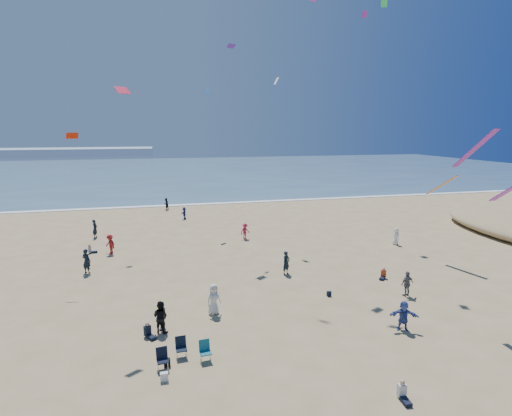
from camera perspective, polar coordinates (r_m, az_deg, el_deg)
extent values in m
plane|color=tan|center=(17.62, -0.05, -27.04)|extent=(220.00, 220.00, 0.00)
cube|color=#476B84|center=(109.04, -12.18, 5.16)|extent=(220.00, 100.00, 0.06)
cube|color=white|center=(59.54, -10.51, 0.43)|extent=(220.00, 1.20, 0.08)
cube|color=#7A8EA8|center=(192.23, -31.32, 6.75)|extent=(110.00, 20.00, 3.20)
imported|color=maroon|center=(37.93, -20.11, -4.88)|extent=(1.24, 1.28, 1.75)
imported|color=navy|center=(50.32, -10.22, -0.70)|extent=(0.86, 1.43, 1.47)
imported|color=black|center=(56.47, -12.73, 0.57)|extent=(0.98, 1.00, 1.63)
imported|color=#364996|center=(24.14, 20.33, -14.22)|extent=(1.63, 1.04, 1.68)
imported|color=black|center=(33.53, -23.06, -7.00)|extent=(0.85, 0.76, 1.94)
imported|color=slate|center=(23.35, -13.19, -14.77)|extent=(0.60, 1.01, 1.61)
imported|color=silver|center=(24.59, -6.06, -12.82)|extent=(1.09, 0.94, 1.88)
imported|color=slate|center=(28.72, 20.78, -10.08)|extent=(1.07, 0.61, 1.72)
imported|color=#C81C40|center=(40.45, -1.58, -3.33)|extent=(1.18, 0.92, 1.61)
imported|color=white|center=(40.75, 19.36, -3.84)|extent=(0.56, 0.82, 1.63)
imported|color=black|center=(23.09, -13.50, -14.86)|extent=(1.10, 1.05, 1.79)
imported|color=black|center=(44.04, -22.01, -2.75)|extent=(0.63, 0.79, 1.90)
imported|color=black|center=(30.81, 4.35, -7.82)|extent=(0.79, 0.71, 1.81)
cube|color=white|center=(19.50, -12.97, -22.44)|extent=(0.35, 0.20, 0.40)
cube|color=black|center=(20.43, -12.58, -20.75)|extent=(0.30, 0.22, 0.38)
cube|color=black|center=(27.57, 10.38, -11.95)|extent=(0.28, 0.18, 0.34)
cube|color=white|center=(40.34, 2.92, 17.68)|extent=(0.39, 0.61, 0.66)
cube|color=#3D188D|center=(38.35, -3.56, 22.10)|extent=(0.93, 0.79, 0.31)
cube|color=#FF2906|center=(32.21, -24.78, 9.37)|extent=(0.87, 0.34, 0.44)
cube|color=red|center=(24.30, -18.54, 15.67)|extent=(0.89, 0.81, 0.41)
cube|color=green|center=(36.57, 17.83, 26.09)|extent=(0.62, 0.60, 0.50)
cube|color=blue|center=(45.45, -6.99, 16.20)|extent=(0.67, 0.59, 0.39)
cube|color=purple|center=(47.74, 15.26, 25.16)|extent=(0.62, 0.41, 0.63)
cube|color=#7D238F|center=(24.90, 28.72, 7.37)|extent=(0.35, 3.14, 2.21)
cube|color=orange|center=(36.55, 25.04, 3.00)|extent=(0.35, 2.64, 1.87)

